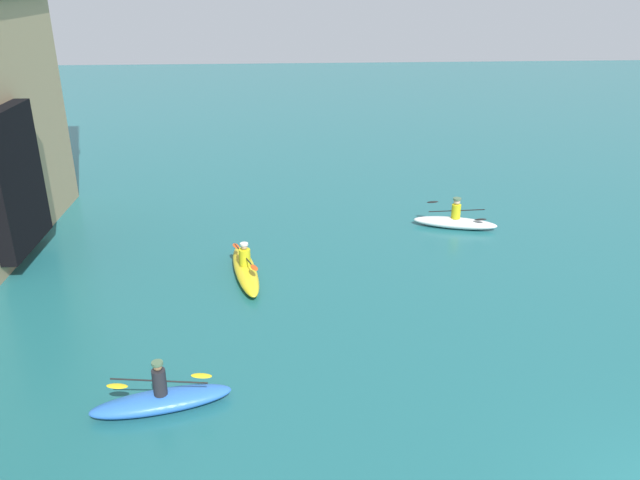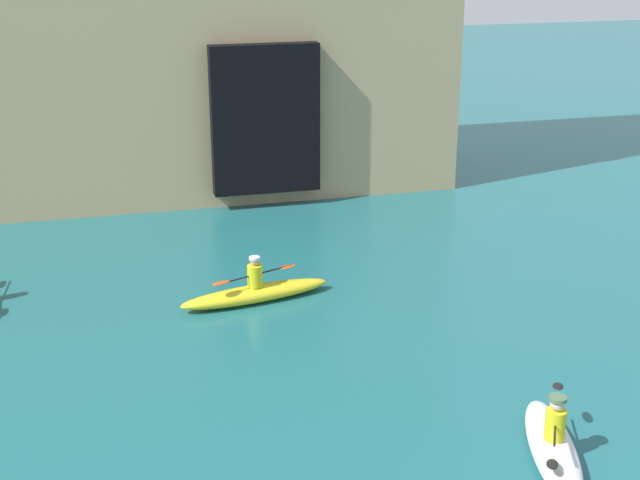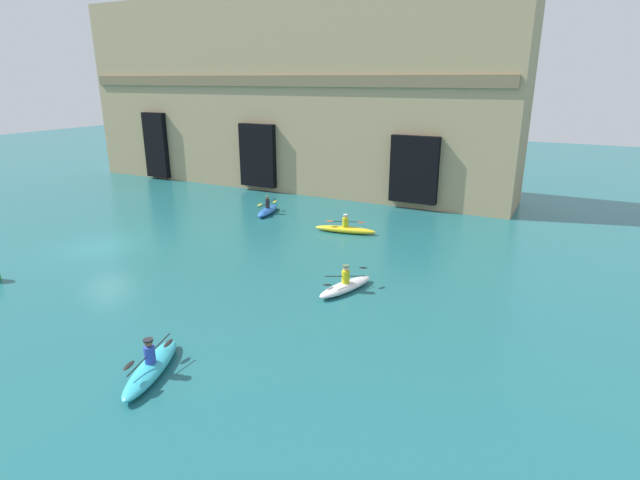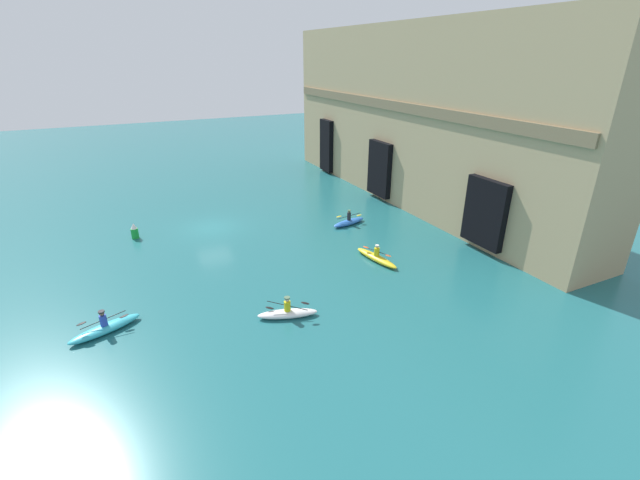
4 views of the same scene
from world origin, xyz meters
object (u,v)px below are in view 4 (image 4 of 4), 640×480
kayak_white (288,313)px  kayak_yellow (376,257)px  marker_buoy (134,231)px  kayak_cyan (105,328)px  kayak_blue (349,222)px

kayak_white → kayak_yellow: bearing=-137.9°
marker_buoy → kayak_cyan: bearing=-10.6°
kayak_yellow → kayak_cyan: bearing=-97.0°
kayak_cyan → marker_buoy: size_ratio=2.99×
kayak_blue → marker_buoy: 15.75m
kayak_blue → marker_buoy: (-4.34, -15.14, 0.30)m
kayak_white → kayak_blue: bearing=-115.4°
kayak_yellow → marker_buoy: size_ratio=3.19×
kayak_white → marker_buoy: bearing=-49.3°
kayak_yellow → kayak_cyan: 15.81m
kayak_blue → kayak_yellow: kayak_blue is taller
kayak_cyan → marker_buoy: kayak_cyan is taller
marker_buoy → kayak_yellow: bearing=52.0°
kayak_blue → marker_buoy: bearing=151.5°
kayak_blue → kayak_white: bearing=-145.2°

